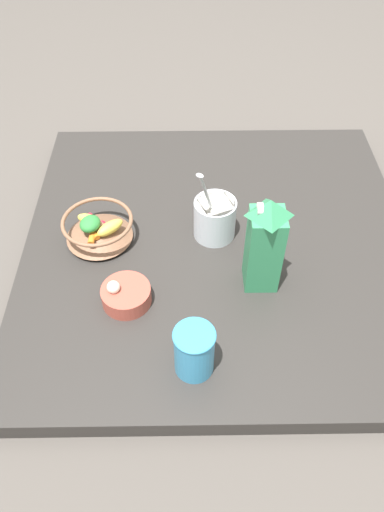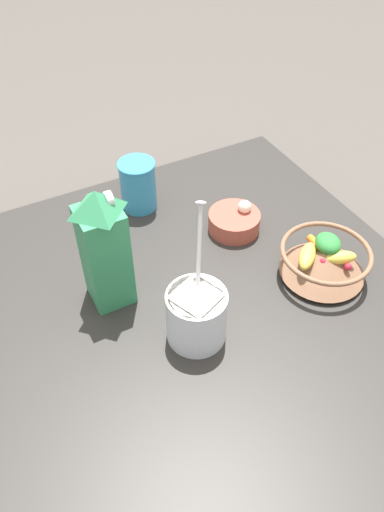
{
  "view_description": "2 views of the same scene",
  "coord_description": "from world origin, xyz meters",
  "px_view_note": "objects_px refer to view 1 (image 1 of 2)",
  "views": [
    {
      "loc": [
        0.92,
        -0.08,
        0.99
      ],
      "look_at": [
        0.15,
        -0.07,
        0.15
      ],
      "focal_mm": 35.0,
      "sensor_mm": 36.0,
      "label": 1
    },
    {
      "loc": [
        -0.51,
        0.26,
        0.8
      ],
      "look_at": [
        0.12,
        -0.08,
        0.1
      ],
      "focal_mm": 35.0,
      "sensor_mm": 36.0,
      "label": 2
    }
  ],
  "objects_px": {
    "milk_carton": "(265,243)",
    "yogurt_tub": "(215,217)",
    "fruit_bowl": "(98,228)",
    "drinking_cup": "(194,350)",
    "garlic_bowl": "(126,295)"
  },
  "relations": [
    {
      "from": "yogurt_tub",
      "to": "fruit_bowl",
      "type": "bearing_deg",
      "value": -86.94
    },
    {
      "from": "fruit_bowl",
      "to": "yogurt_tub",
      "type": "distance_m",
      "value": 0.3
    },
    {
      "from": "fruit_bowl",
      "to": "drinking_cup",
      "type": "distance_m",
      "value": 0.45
    },
    {
      "from": "milk_carton",
      "to": "drinking_cup",
      "type": "relative_size",
      "value": 2.12
    },
    {
      "from": "fruit_bowl",
      "to": "drinking_cup",
      "type": "xyz_separation_m",
      "value": [
        0.38,
        0.24,
        0.02
      ]
    },
    {
      "from": "milk_carton",
      "to": "drinking_cup",
      "type": "distance_m",
      "value": 0.29
    },
    {
      "from": "fruit_bowl",
      "to": "yogurt_tub",
      "type": "xyz_separation_m",
      "value": [
        -0.02,
        0.3,
        0.02
      ]
    },
    {
      "from": "fruit_bowl",
      "to": "milk_carton",
      "type": "relative_size",
      "value": 0.71
    },
    {
      "from": "milk_carton",
      "to": "garlic_bowl",
      "type": "xyz_separation_m",
      "value": [
        0.06,
        -0.32,
        -0.11
      ]
    },
    {
      "from": "drinking_cup",
      "to": "garlic_bowl",
      "type": "height_order",
      "value": "drinking_cup"
    },
    {
      "from": "fruit_bowl",
      "to": "yogurt_tub",
      "type": "bearing_deg",
      "value": 93.06
    },
    {
      "from": "garlic_bowl",
      "to": "fruit_bowl",
      "type": "bearing_deg",
      "value": -157.59
    },
    {
      "from": "yogurt_tub",
      "to": "garlic_bowl",
      "type": "height_order",
      "value": "yogurt_tub"
    },
    {
      "from": "milk_carton",
      "to": "yogurt_tub",
      "type": "bearing_deg",
      "value": -147.68
    },
    {
      "from": "yogurt_tub",
      "to": "drinking_cup",
      "type": "xyz_separation_m",
      "value": [
        0.4,
        -0.06,
        0.0
      ]
    }
  ]
}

